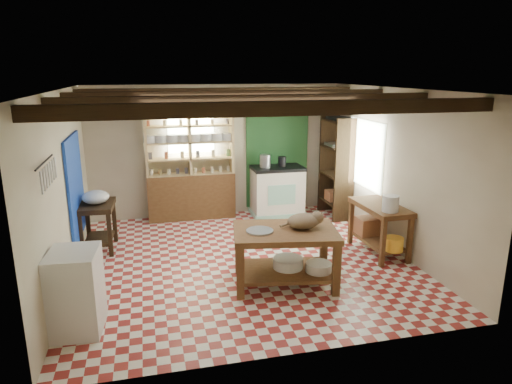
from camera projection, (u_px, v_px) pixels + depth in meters
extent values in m
cube|color=maroon|center=(243.00, 261.00, 7.09)|extent=(5.00, 5.00, 0.02)
cube|color=#47474C|center=(242.00, 89.00, 6.42)|extent=(5.00, 5.00, 0.02)
cube|color=beige|center=(217.00, 151.00, 9.10)|extent=(5.00, 0.04, 2.60)
cube|color=beige|center=(296.00, 237.00, 4.41)|extent=(5.00, 0.04, 2.60)
cube|color=beige|center=(63.00, 189.00, 6.19)|extent=(0.04, 5.00, 2.60)
cube|color=beige|center=(395.00, 171.00, 7.32)|extent=(0.04, 5.00, 2.60)
cube|color=black|center=(242.00, 98.00, 6.45)|extent=(5.00, 3.80, 0.15)
cube|color=#163CAA|center=(76.00, 187.00, 7.09)|extent=(0.04, 1.40, 1.60)
cube|color=#1D491F|center=(277.00, 151.00, 9.37)|extent=(1.30, 0.04, 2.30)
cube|color=silver|center=(191.00, 132.00, 8.87)|extent=(0.90, 0.02, 0.80)
cube|color=silver|center=(365.00, 154.00, 8.23)|extent=(0.02, 1.30, 1.20)
cube|color=black|center=(46.00, 173.00, 4.95)|extent=(0.06, 0.90, 0.28)
cube|color=black|center=(284.00, 107.00, 8.74)|extent=(0.86, 0.12, 0.36)
cube|color=tan|center=(190.00, 164.00, 8.85)|extent=(1.70, 0.34, 2.20)
cube|color=black|center=(336.00, 167.00, 9.04)|extent=(0.40, 0.86, 2.00)
cube|color=brown|center=(285.00, 257.00, 6.23)|extent=(1.52, 1.15, 0.78)
cube|color=beige|center=(277.00, 191.00, 9.25)|extent=(1.02, 0.69, 1.00)
cube|color=black|center=(98.00, 227.00, 7.43)|extent=(0.57, 0.80, 0.79)
cube|color=silver|center=(76.00, 291.00, 5.09)|extent=(0.57, 0.67, 0.94)
cube|color=brown|center=(379.00, 229.00, 7.29)|extent=(0.61, 1.15, 0.81)
ellipsoid|color=#846B4D|center=(303.00, 221.00, 6.17)|extent=(0.45, 0.34, 0.20)
cylinder|color=#B5B6BE|center=(260.00, 231.00, 6.06)|extent=(0.42, 0.42, 0.02)
cylinder|color=silver|center=(288.00, 263.00, 6.31)|extent=(0.48, 0.48, 0.14)
cylinder|color=silver|center=(319.00, 267.00, 6.19)|extent=(0.41, 0.41, 0.12)
cylinder|color=#B5B6BE|center=(265.00, 161.00, 9.03)|extent=(0.22, 0.22, 0.25)
cylinder|color=black|center=(282.00, 161.00, 9.11)|extent=(0.16, 0.16, 0.20)
ellipsoid|color=silver|center=(96.00, 197.00, 7.30)|extent=(0.45, 0.45, 0.21)
cylinder|color=silver|center=(390.00, 203.00, 6.82)|extent=(0.26, 0.26, 0.25)
cube|color=#945D3B|center=(369.00, 226.00, 7.58)|extent=(0.42, 0.34, 0.29)
cylinder|color=yellow|center=(394.00, 244.00, 6.90)|extent=(0.29, 0.29, 0.21)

